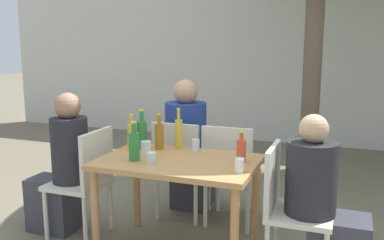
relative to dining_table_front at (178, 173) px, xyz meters
name	(u,v)px	position (x,y,z in m)	size (l,w,h in m)	color
cafe_building_wall	(274,55)	(0.00, 4.02, 0.75)	(10.00, 0.08, 2.80)	beige
dining_table_front	(178,173)	(0.00, 0.00, 0.00)	(1.18, 0.77, 0.75)	#B27F4C
patio_chair_0	(86,177)	(-0.82, 0.00, -0.12)	(0.44, 0.44, 0.92)	beige
patio_chair_1	(288,202)	(0.82, 0.00, -0.12)	(0.44, 0.44, 0.92)	beige
patio_chair_2	(180,164)	(-0.24, 0.62, -0.12)	(0.44, 0.44, 0.92)	beige
patio_chair_3	(230,169)	(0.24, 0.62, -0.12)	(0.44, 0.44, 0.92)	beige
person_seated_0	(62,172)	(-1.06, 0.00, -0.11)	(0.55, 0.30, 1.21)	#383842
person_seated_1	(324,208)	(1.06, 0.00, -0.13)	(0.57, 0.34, 1.15)	#383842
person_seated_2	(189,151)	(-0.24, 0.84, -0.06)	(0.39, 0.59, 1.28)	#383842
green_bottle_0	(142,133)	(-0.41, 0.22, 0.23)	(0.08, 0.08, 0.32)	#287A38
green_bottle_1	(134,145)	(-0.30, -0.13, 0.22)	(0.08, 0.08, 0.29)	#287A38
oil_cruet_2	(179,133)	(-0.13, 0.32, 0.23)	(0.06, 0.06, 0.34)	gold
amber_bottle_3	(159,135)	(-0.27, 0.25, 0.22)	(0.07, 0.07, 0.30)	#9E661E
soda_bottle_4	(241,150)	(0.46, 0.11, 0.19)	(0.07, 0.07, 0.23)	#DB4C2D
oil_cruet_5	(132,136)	(-0.47, 0.15, 0.22)	(0.07, 0.07, 0.29)	gold
drinking_glass_0	(151,158)	(-0.15, -0.16, 0.14)	(0.07, 0.07, 0.08)	silver
drinking_glass_1	(146,148)	(-0.29, 0.05, 0.15)	(0.08, 0.08, 0.10)	white
drinking_glass_2	(239,165)	(0.51, -0.15, 0.15)	(0.07, 0.07, 0.10)	white
drinking_glass_3	(196,145)	(0.04, 0.29, 0.15)	(0.06, 0.06, 0.10)	silver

